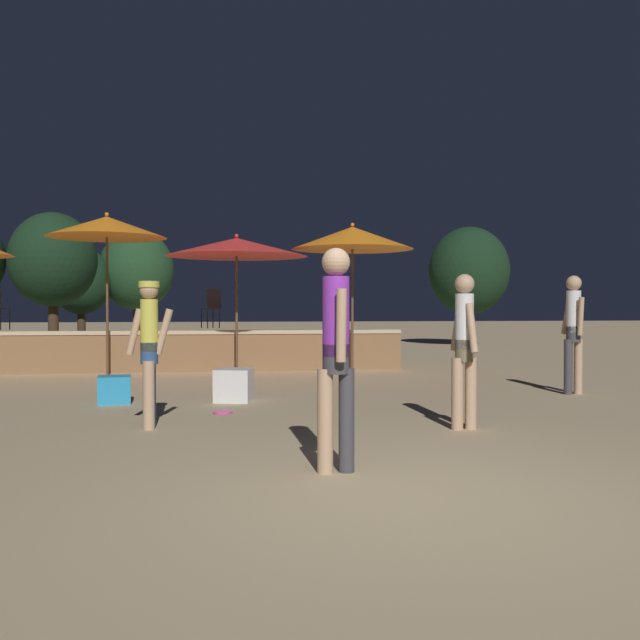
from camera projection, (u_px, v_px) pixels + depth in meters
name	position (u px, v px, depth m)	size (l,w,h in m)	color
ground_plane	(410.00, 499.00, 5.00)	(120.00, 120.00, 0.00)	tan
wooden_deck	(166.00, 350.00, 15.90)	(10.10, 2.66, 0.86)	olive
patio_umbrella_0	(237.00, 247.00, 14.26)	(2.85, 2.85, 2.81)	brown
patio_umbrella_1	(107.00, 227.00, 14.09)	(2.34, 2.34, 3.22)	brown
patio_umbrella_3	(352.00, 238.00, 14.86)	(2.55, 2.55, 3.11)	brown
cube_seat_1	(114.00, 390.00, 9.98)	(0.49, 0.49, 0.38)	#2D9EDB
cube_seat_2	(234.00, 385.00, 10.18)	(0.61, 0.61, 0.47)	white
person_0	(336.00, 348.00, 5.79)	(0.31, 0.52, 1.83)	#3F3F47
person_1	(149.00, 346.00, 7.92)	(0.52, 0.29, 1.64)	#2D4C7F
person_2	(573.00, 328.00, 11.01)	(0.31, 0.53, 1.84)	#3F3F47
person_3	(464.00, 345.00, 7.85)	(0.29, 0.56, 1.71)	tan
bistro_chair_0	(212.00, 304.00, 16.32)	(0.46, 0.46, 0.90)	#47474C
frisbee_disc	(223.00, 412.00, 9.01)	(0.24, 0.24, 0.03)	#E54C99
background_tree_1	(137.00, 270.00, 25.55)	(2.63, 2.63, 4.13)	#3D2B1C
background_tree_2	(53.00, 260.00, 19.41)	(2.35, 2.35, 3.93)	#3D2B1C
background_tree_3	(469.00, 271.00, 24.81)	(2.78, 2.78, 4.14)	#3D2B1C
background_tree_4	(81.00, 281.00, 24.59)	(2.10, 2.10, 3.41)	#3D2B1C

